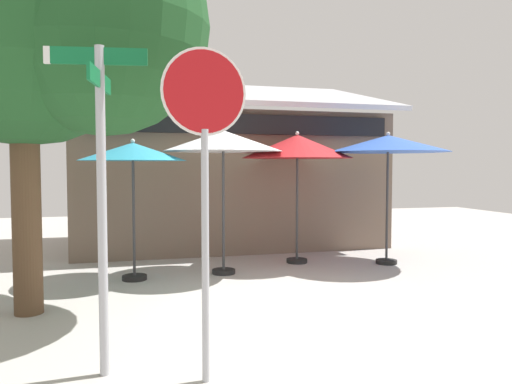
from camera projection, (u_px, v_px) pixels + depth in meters
name	position (u px, v px, depth m)	size (l,w,h in m)	color
ground_plane	(265.00, 307.00, 7.12)	(28.00, 28.00, 0.10)	#ADA8A0
cafe_building	(227.00, 176.00, 12.85)	(8.05, 4.69, 4.60)	#705B4C
street_sign_post	(101.00, 176.00, 4.58)	(0.95, 0.89, 3.18)	#A8AAB2
stop_sign	(205.00, 149.00, 4.42)	(0.81, 0.13, 3.13)	#A8AAB2
patio_umbrella_teal_left	(133.00, 154.00, 8.49)	(1.90, 1.90, 2.53)	black
patio_umbrella_ivory_center	(223.00, 142.00, 8.98)	(2.24, 2.24, 2.79)	black
patio_umbrella_crimson_right	(297.00, 147.00, 10.02)	(2.34, 2.34, 2.78)	black
patio_umbrella_royal_blue_far_right	(388.00, 145.00, 9.92)	(2.51, 2.51, 2.76)	black
shade_tree	(44.00, 11.00, 6.36)	(4.38, 3.83, 6.15)	brown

